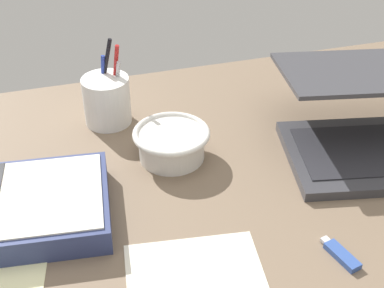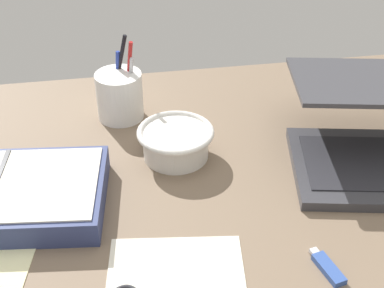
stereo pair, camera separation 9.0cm
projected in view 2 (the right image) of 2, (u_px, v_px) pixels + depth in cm
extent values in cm
cube|color=#75604C|center=(215.00, 214.00, 87.39)|extent=(140.00, 100.00, 2.00)
cube|color=#38383D|center=(384.00, 82.00, 95.97)|extent=(36.27, 28.18, 3.13)
cylinder|color=silver|center=(176.00, 144.00, 97.66)|extent=(11.96, 11.96, 5.21)
torus|color=silver|center=(176.00, 132.00, 96.17)|extent=(14.07, 14.07, 1.13)
cylinder|color=white|center=(120.00, 96.00, 107.78)|extent=(9.35, 9.35, 9.71)
cylinder|color=black|center=(118.00, 72.00, 107.54)|extent=(4.46, 1.13, 15.70)
cylinder|color=#233899|center=(118.00, 80.00, 108.52)|extent=(1.75, 0.83, 12.41)
cylinder|color=#B21E1E|center=(129.00, 75.00, 107.00)|extent=(2.44, 3.41, 15.31)
cylinder|color=#B7B7BC|center=(130.00, 83.00, 107.60)|extent=(1.96, 3.65, 12.13)
cube|color=silver|center=(48.00, 183.00, 85.40)|extent=(17.77, 20.08, 0.30)
cube|color=#33519E|center=(329.00, 269.00, 75.78)|extent=(3.29, 6.30, 1.00)
cube|color=silver|center=(315.00, 252.00, 78.51)|extent=(1.44, 1.44, 0.60)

